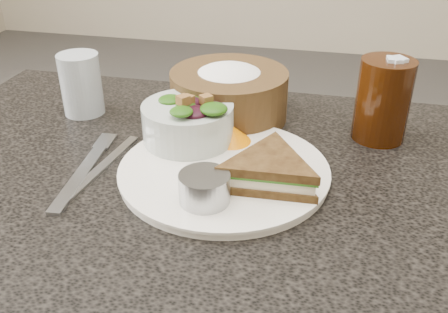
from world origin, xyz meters
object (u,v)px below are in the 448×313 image
Objects in this scene: sandwich at (269,171)px; water_glass at (81,84)px; dinner_plate at (224,171)px; bread_basket at (229,87)px; cola_glass at (383,97)px; salad_bowl at (188,116)px; dressing_ramekin at (204,188)px.

sandwich is 0.40m from water_glass.
water_glass is at bearing 152.29° from dinner_plate.
cola_glass is (0.25, -0.02, 0.01)m from bread_basket.
dinner_plate is 2.74× the size of water_glass.
sandwich is at bearing -126.94° from cola_glass.
salad_bowl reaches higher than dressing_ramekin.
sandwich is 0.17m from salad_bowl.
cola_glass is at bearing 37.99° from dinner_plate.
cola_glass is at bearing 50.83° from sandwich.
bread_basket reaches higher than sandwich.
sandwich is at bearing -22.80° from dinner_plate.
bread_basket is 0.26m from water_glass.
bread_basket is at bearing 112.87° from sandwich.
water_glass is at bearing 150.96° from sandwich.
salad_bowl is (-0.07, 0.07, 0.05)m from dinner_plate.
bread_basket is (-0.03, 0.19, 0.05)m from dinner_plate.
salad_bowl is 2.15× the size of dressing_ramekin.
bread_basket is 1.41× the size of cola_glass.
bread_basket is at bearing 72.83° from salad_bowl.
cola_glass is 1.33× the size of water_glass.
sandwich is at bearing 38.36° from dressing_ramekin.
salad_bowl is at bearing -107.17° from bread_basket.
sandwich is at bearing -26.81° from water_glass.
dinner_plate is at bearing -43.69° from salad_bowl.
dressing_ramekin is at bearing -130.95° from cola_glass.
dressing_ramekin is at bearing -39.93° from water_glass.
cola_glass reaches higher than dressing_ramekin.
bread_basket is at bearing 100.35° from dinner_plate.
dinner_plate is 0.11m from salad_bowl.
cola_glass reaches higher than sandwich.
bread_basket is (-0.10, 0.22, 0.02)m from sandwich.
water_glass reaches higher than dinner_plate.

